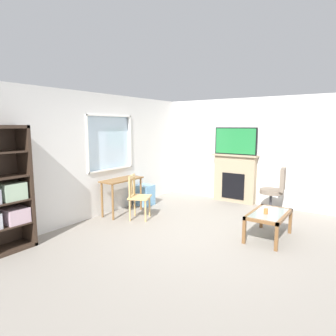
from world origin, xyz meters
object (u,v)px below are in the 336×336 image
coffee_table (269,217)px  fireplace (235,178)px  sippy_cup (266,211)px  office_chair (275,188)px  tv (236,141)px  desk_under_window (122,185)px  wooden_chair (138,196)px  plastic_drawer_unit (144,195)px

coffee_table → fireplace: bearing=35.7°
coffee_table → sippy_cup: sippy_cup is taller
office_chair → sippy_cup: bearing=-170.5°
tv → coffee_table: (-1.92, -1.39, -1.14)m
desk_under_window → wooden_chair: size_ratio=1.08×
desk_under_window → plastic_drawer_unit: 0.89m
plastic_drawer_unit → wooden_chair: bearing=-147.5°
desk_under_window → sippy_cup: 2.99m
office_chair → coffee_table: bearing=-169.0°
wooden_chair → plastic_drawer_unit: wooden_chair is taller
plastic_drawer_unit → sippy_cup: (-0.53, -3.02, 0.25)m
office_chair → sippy_cup: office_chair is taller
desk_under_window → plastic_drawer_unit: (0.81, 0.05, -0.38)m
wooden_chair → coffee_table: bearing=-79.7°
plastic_drawer_unit → tv: tv is taller
office_chair → tv: bearing=68.9°
fireplace → coffee_table: size_ratio=1.24×
plastic_drawer_unit → sippy_cup: sippy_cup is taller
tv → sippy_cup: 2.64m
wooden_chair → fireplace: fireplace is taller
fireplace → coffee_table: bearing=-144.3°
wooden_chair → office_chair: bearing=-48.4°
wooden_chair → sippy_cup: bearing=-81.7°
office_chair → sippy_cup: 1.61m
wooden_chair → sippy_cup: wooden_chair is taller
tv → office_chair: bearing=-111.1°
desk_under_window → coffee_table: 3.03m
wooden_chair → tv: bearing=-24.7°
tv → fireplace: bearing=0.0°
sippy_cup → wooden_chair: bearing=98.3°
wooden_chair → coffee_table: size_ratio=0.94×
wooden_chair → tv: (2.37, -1.09, 1.05)m
sippy_cup → tv: bearing=34.2°
fireplace → wooden_chair: bearing=155.5°
wooden_chair → plastic_drawer_unit: size_ratio=1.87×
office_chair → sippy_cup: (-1.58, -0.26, -0.07)m
tv → coffee_table: 2.63m
tv → office_chair: size_ratio=1.05×
office_chair → wooden_chair: bearing=131.6°
coffee_table → sippy_cup: bearing=164.2°
plastic_drawer_unit → fireplace: size_ratio=0.41×
fireplace → tv: tv is taller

